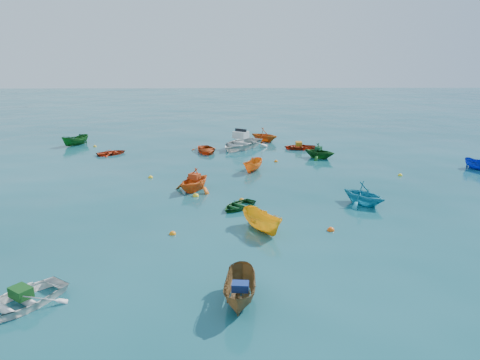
{
  "coord_description": "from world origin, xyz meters",
  "views": [
    {
      "loc": [
        -0.65,
        -24.49,
        8.84
      ],
      "look_at": [
        0.0,
        5.0,
        0.4
      ],
      "focal_mm": 35.0,
      "sensor_mm": 36.0,
      "label": 1
    }
  ],
  "objects": [
    {
      "name": "buoy_ye_a",
      "position": [
        -2.75,
        2.81,
        0.0
      ],
      "size": [
        0.38,
        0.38,
        0.38
      ],
      "primitive_type": "sphere",
      "color": "yellow",
      "rests_on": "ground"
    },
    {
      "name": "buoy_ye_d",
      "position": [
        -13.03,
        17.77,
        0.0
      ],
      "size": [
        0.3,
        0.3,
        0.3
      ],
      "primitive_type": "sphere",
      "color": "gold",
      "rests_on": "ground"
    },
    {
      "name": "buoy_ye_b",
      "position": [
        -6.22,
        7.09,
        0.0
      ],
      "size": [
        0.33,
        0.33,
        0.33
      ],
      "primitive_type": "sphere",
      "color": "yellow",
      "rests_on": "ground"
    },
    {
      "name": "dinghy_white_near",
      "position": [
        -8.09,
        -9.71,
        0.0
      ],
      "size": [
        3.94,
        4.15,
        0.7
      ],
      "primitive_type": "imported",
      "rotation": [
        0.0,
        0.0,
        -0.64
      ],
      "color": "white",
      "rests_on": "ground"
    },
    {
      "name": "buoy_ye_c",
      "position": [
        -2.91,
        6.66,
        0.0
      ],
      "size": [
        0.37,
        0.37,
        0.37
      ],
      "primitive_type": "sphere",
      "color": "yellow",
      "rests_on": "ground"
    },
    {
      "name": "tarp_green_a",
      "position": [
        -8.03,
        -9.63,
        0.53
      ],
      "size": [
        0.94,
        0.9,
        0.36
      ],
      "primitive_type": "cube",
      "rotation": [
        0.0,
        0.0,
        -0.64
      ],
      "color": "#124916",
      "rests_on": "dinghy_white_near"
    },
    {
      "name": "ground",
      "position": [
        0.0,
        0.0,
        0.0
      ],
      "size": [
        160.0,
        160.0,
        0.0
      ],
      "primitive_type": "plane",
      "color": "#094048",
      "rests_on": "ground"
    },
    {
      "name": "buoy_or_e",
      "position": [
        6.29,
        16.16,
        0.0
      ],
      "size": [
        0.3,
        0.3,
        0.3
      ],
      "primitive_type": "sphere",
      "color": "orange",
      "rests_on": "ground"
    },
    {
      "name": "dinghy_green_e",
      "position": [
        -0.19,
        0.59,
        0.0
      ],
      "size": [
        2.87,
        2.94,
        0.5
      ],
      "primitive_type": "imported",
      "rotation": [
        0.0,
        0.0,
        -0.71
      ],
      "color": "#0F4418",
      "rests_on": "ground"
    },
    {
      "name": "sampan_brown_mid",
      "position": [
        -0.3,
        -9.59,
        0.0
      ],
      "size": [
        1.41,
        3.11,
        1.17
      ],
      "primitive_type": "imported",
      "rotation": [
        0.0,
        0.0,
        -0.09
      ],
      "color": "brown",
      "rests_on": "ground"
    },
    {
      "name": "sampan_blue_far",
      "position": [
        17.93,
        8.72,
        0.0
      ],
      "size": [
        2.11,
        2.53,
        0.94
      ],
      "primitive_type": "imported",
      "rotation": [
        0.0,
        0.0,
        0.59
      ],
      "color": "#0D23A8",
      "rests_on": "ground"
    },
    {
      "name": "dinghy_red_far",
      "position": [
        -2.72,
        15.19,
        0.0
      ],
      "size": [
        2.94,
        3.59,
        0.65
      ],
      "primitive_type": "imported",
      "rotation": [
        0.0,
        0.0,
        0.25
      ],
      "color": "#C03C10",
      "rests_on": "ground"
    },
    {
      "name": "motorboat_white",
      "position": [
        0.34,
        16.92,
        0.0
      ],
      "size": [
        5.91,
        6.3,
        1.66
      ],
      "primitive_type": "imported",
      "rotation": [
        0.0,
        0.0,
        -0.59
      ],
      "color": "silver",
      "rests_on": "ground"
    },
    {
      "name": "dinghy_orange_w",
      "position": [
        -2.93,
        4.08,
        0.0
      ],
      "size": [
        3.64,
        3.78,
        1.53
      ],
      "primitive_type": "imported",
      "rotation": [
        0.0,
        0.0,
        -0.53
      ],
      "color": "orange",
      "rests_on": "ground"
    },
    {
      "name": "dinghy_cyan_se",
      "position": [
        7.08,
        1.1,
        0.0
      ],
      "size": [
        3.57,
        3.62,
        1.44
      ],
      "primitive_type": "imported",
      "rotation": [
        0.0,
        0.0,
        0.71
      ],
      "color": "teal",
      "rests_on": "ground"
    },
    {
      "name": "sampan_yellow_mid",
      "position": [
        0.94,
        -2.85,
        0.0
      ],
      "size": [
        2.42,
        3.11,
        1.14
      ],
      "primitive_type": "imported",
      "rotation": [
        0.0,
        0.0,
        0.52
      ],
      "color": "#FAB116",
      "rests_on": "ground"
    },
    {
      "name": "tarp_green_b",
      "position": [
        6.6,
        12.84,
        0.82
      ],
      "size": [
        0.69,
        0.73,
        0.28
      ],
      "primitive_type": "cube",
      "rotation": [
        0.0,
        0.0,
        0.99
      ],
      "color": "#104322",
      "rests_on": "dinghy_green_n"
    },
    {
      "name": "tarp_orange_a",
      "position": [
        -2.91,
        4.12,
        0.93
      ],
      "size": [
        0.83,
        0.77,
        0.32
      ],
      "primitive_type": "cube",
      "rotation": [
        0.0,
        0.0,
        -0.53
      ],
      "color": "#BE3A13",
      "rests_on": "dinghy_orange_w"
    },
    {
      "name": "buoy_or_c",
      "position": [
        0.03,
        1.93,
        0.0
      ],
      "size": [
        0.32,
        0.32,
        0.32
      ],
      "primitive_type": "sphere",
      "color": "orange",
      "rests_on": "ground"
    },
    {
      "name": "sampan_green_far",
      "position": [
        -14.96,
        18.47,
        0.0
      ],
      "size": [
        2.52,
        2.83,
        1.07
      ],
      "primitive_type": "imported",
      "rotation": [
        0.0,
        0.0,
        -0.66
      ],
      "color": "#145618",
      "rests_on": "ground"
    },
    {
      "name": "tarp_orange_b",
      "position": [
        5.5,
        16.39,
        0.47
      ],
      "size": [
        0.61,
        0.77,
        0.36
      ],
      "primitive_type": "cube",
      "rotation": [
        0.0,
        0.0,
        -1.64
      ],
      "color": "#BB6E13",
      "rests_on": "dinghy_red_ne"
    },
    {
      "name": "buoy_or_b",
      "position": [
        4.36,
        -2.88,
        0.0
      ],
      "size": [
        0.37,
        0.37,
        0.37
      ],
      "primitive_type": "sphere",
      "color": "#FF590D",
      "rests_on": "ground"
    },
    {
      "name": "dinghy_orange_far",
      "position": [
        2.66,
        19.98,
        0.0
      ],
      "size": [
        3.57,
        3.45,
        1.44
      ],
      "primitive_type": "imported",
      "rotation": [
        0.0,
        0.0,
        1.01
      ],
      "color": "#D35C13",
      "rests_on": "ground"
    },
    {
      "name": "dinghy_red_nw",
      "position": [
        -10.71,
        14.54,
        0.0
      ],
      "size": [
        3.02,
        2.8,
        0.51
      ],
      "primitive_type": "imported",
      "rotation": [
        0.0,
        0.0,
        2.14
      ],
      "color": "red",
      "rests_on": "ground"
    },
    {
      "name": "sampan_orange_n",
      "position": [
        1.04,
        8.77,
        0.0
      ],
      "size": [
        1.97,
        2.74,
        0.99
      ],
      "primitive_type": "imported",
      "rotation": [
        0.0,
        0.0,
        -0.44
      ],
      "color": "orange",
      "rests_on": "ground"
    },
    {
      "name": "tarp_blue_a",
      "position": [
        -0.31,
        -9.74,
        0.73
      ],
      "size": [
        0.63,
        0.5,
        0.29
      ],
      "primitive_type": "cube",
      "rotation": [
        0.0,
        0.0,
        -0.09
      ],
      "color": "navy",
      "rests_on": "sampan_brown_mid"
    },
    {
      "name": "buoy_or_d",
      "position": [
        3.01,
        11.6,
        0.0
      ],
      "size": [
        0.31,
        0.31,
        0.31
      ],
      "primitive_type": "sphere",
      "color": "orange",
      "rests_on": "ground"
    },
    {
      "name": "buoy_ye_e",
      "position": [
        11.46,
        7.29,
        0.0
      ],
      "size": [
        0.31,
        0.31,
        0.31
      ],
      "primitive_type": "sphere",
      "color": "yellow",
      "rests_on": "ground"
    },
    {
      "name": "buoy_or_a",
      "position": [
        -3.48,
        -3.19,
        0.0
      ],
      "size": [
        0.34,
        0.34,
        0.34
      ],
      "primitive_type": "sphere",
      "color": "orange",
      "rests_on": "ground"
    },
    {
      "name": "dinghy_green_n",
      "position": [
        6.69,
        12.78,
        0.0
      ],
      "size": [
        3.36,
        3.26,
        1.35
      ],
      "primitive_type": "imported",
      "rotation": [
        0.0,
        0.0,
        0.99
      ],
      "color": "#124F16",
      "rests_on": "ground"
    },
    {
      "name": "dinghy_red_ne",
      "position": [
        5.6,
        16.39,
        0.0
      ],
      "size": [
        2.94,
        2.19,
        0.58
      ],
      "primitive_type": "imported",
      "rotation": [
        0.0,
        0.0,
        -1.64
      ],
      "color": "#A9290E",
      "rests_on": "ground"
    }
  ]
}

